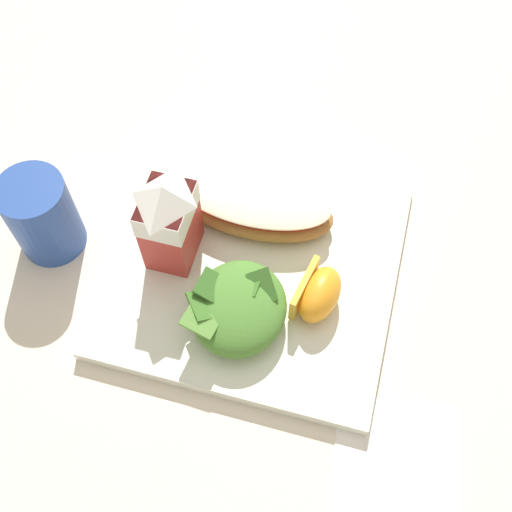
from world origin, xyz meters
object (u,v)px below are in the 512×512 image
(white_plate, at_px, (256,265))
(drinking_blue_cup, at_px, (42,216))
(milk_carton, at_px, (168,218))
(green_salad_pile, at_px, (242,309))
(paper_napkin, at_px, (396,462))
(cheesy_pizza_bread, at_px, (253,202))
(orange_wedge_front, at_px, (318,294))

(white_plate, bearing_deg, drinking_blue_cup, 95.90)
(white_plate, distance_m, milk_carton, 0.11)
(green_salad_pile, xyz_separation_m, paper_napkin, (-0.09, -0.17, -0.03))
(milk_carton, xyz_separation_m, paper_napkin, (-0.15, -0.25, -0.07))
(cheesy_pizza_bread, relative_size, paper_napkin, 1.56)
(green_salad_pile, xyz_separation_m, drinking_blue_cup, (0.04, 0.22, 0.01))
(milk_carton, distance_m, paper_napkin, 0.30)
(white_plate, bearing_deg, paper_napkin, -132.50)
(green_salad_pile, bearing_deg, milk_carton, 57.83)
(green_salad_pile, relative_size, paper_napkin, 0.91)
(white_plate, height_order, milk_carton, milk_carton)
(white_plate, distance_m, drinking_blue_cup, 0.22)
(orange_wedge_front, bearing_deg, milk_carton, 82.18)
(orange_wedge_front, height_order, paper_napkin, orange_wedge_front)
(paper_napkin, relative_size, drinking_blue_cup, 1.18)
(drinking_blue_cup, bearing_deg, milk_carton, -84.25)
(white_plate, xyz_separation_m, cheesy_pizza_bread, (0.06, 0.02, 0.03))
(green_salad_pile, xyz_separation_m, orange_wedge_front, (0.03, -0.06, -0.00))
(drinking_blue_cup, bearing_deg, paper_napkin, -109.19)
(paper_napkin, bearing_deg, orange_wedge_front, 38.80)
(milk_carton, bearing_deg, cheesy_pizza_bread, -44.76)
(white_plate, bearing_deg, green_salad_pile, -176.51)
(paper_napkin, bearing_deg, drinking_blue_cup, 70.81)
(milk_carton, bearing_deg, green_salad_pile, -122.17)
(white_plate, xyz_separation_m, drinking_blue_cup, (-0.02, 0.21, 0.04))
(orange_wedge_front, bearing_deg, paper_napkin, -141.20)
(orange_wedge_front, bearing_deg, white_plate, 66.61)
(green_salad_pile, relative_size, orange_wedge_front, 1.52)
(cheesy_pizza_bread, distance_m, green_salad_pile, 0.12)
(white_plate, xyz_separation_m, milk_carton, (-0.01, 0.08, 0.07))
(white_plate, distance_m, orange_wedge_front, 0.08)
(cheesy_pizza_bread, height_order, orange_wedge_front, orange_wedge_front)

